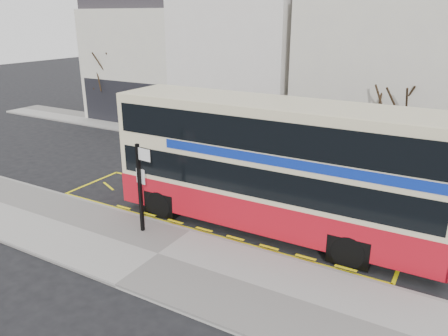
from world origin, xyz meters
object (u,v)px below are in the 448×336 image
Objects in this scene: double_decker_bus at (275,165)px; bus_stop_post at (141,181)px; car_grey at (268,152)px; street_tree_left at (107,61)px; car_silver at (180,134)px; street_tree_right at (394,96)px.

double_decker_bus reaches higher than bus_stop_post.
bus_stop_post is (-3.86, -2.76, -0.42)m from double_decker_bus.
double_decker_bus is at bearing -152.84° from car_grey.
street_tree_left is (-14.50, 3.31, 3.84)m from car_grey.
bus_stop_post is 11.74m from car_silver.
bus_stop_post reaches higher than car_silver.
car_grey is (6.10, -0.49, -0.11)m from car_silver.
car_silver is (-9.51, 7.43, -1.78)m from double_decker_bus.
bus_stop_post is at bearing -144.96° from double_decker_bus.
bus_stop_post is 0.76× the size of car_silver.
street_tree_left is at bearing 78.10° from car_grey.
bus_stop_post is 0.87× the size of car_grey.
bus_stop_post is at bearing -157.61° from car_silver.
double_decker_bus is at bearing -103.98° from street_tree_right.
street_tree_left is (-8.40, 2.83, 3.73)m from car_silver.
double_decker_bus is at bearing -134.61° from car_silver.
car_silver is 6.12m from car_grey.
double_decker_bus is 9.53m from street_tree_right.
car_silver is (-5.65, 10.19, -1.37)m from bus_stop_post.
double_decker_bus is at bearing -29.79° from street_tree_left.
double_decker_bus reaches higher than car_silver.
car_silver is at bearing -18.59° from street_tree_left.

